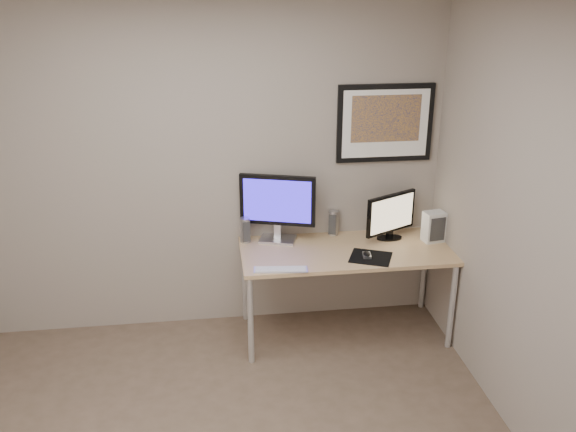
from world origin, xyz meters
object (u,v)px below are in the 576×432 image
Objects in this scene: desk at (346,257)px; speaker_right at (333,223)px; monitor_tv at (391,215)px; speaker_left at (245,230)px; monitor_large at (278,205)px; keyboard at (281,269)px; framed_art at (385,123)px; fan_unit at (434,227)px.

desk is 7.97× the size of speaker_right.
speaker_left is (-1.14, 0.09, -0.10)m from monitor_tv.
desk is at bearing 174.10° from monitor_tv.
speaker_right is (0.46, 0.06, -0.20)m from monitor_large.
desk is 4.21× the size of keyboard.
keyboard is at bearing -77.33° from monitor_large.
framed_art is at bearing 43.46° from desk.
speaker_right reaches higher than desk.
desk is 3.66× the size of monitor_tv.
monitor_large reaches higher than desk.
monitor_large is (-0.50, 0.24, 0.36)m from desk.
speaker_right is at bearing 133.34° from monitor_tv.
desk is 2.13× the size of framed_art.
framed_art reaches higher than keyboard.
framed_art is 1.04m from monitor_large.
monitor_large is at bearing 154.47° from desk.
desk is 0.34m from speaker_right.
keyboard is at bearing -145.00° from framed_art.
framed_art reaches higher than monitor_large.
fan_unit is (0.33, -0.08, -0.08)m from monitor_tv.
monitor_large is (-0.85, -0.09, -0.59)m from framed_art.
desk is 1.07m from framed_art.
fan_unit reaches higher than keyboard.
framed_art is 0.72m from monitor_tv.
keyboard is (-0.92, -0.44, -0.19)m from monitor_tv.
speaker_left is at bearing 163.13° from fan_unit.
desk is at bearing -28.42° from speaker_left.
keyboard is (0.21, -0.53, -0.09)m from speaker_left.
monitor_large is at bearing 91.40° from keyboard.
desk is at bearing 175.50° from fan_unit.
framed_art is 1.40m from keyboard.
keyboard is at bearing 178.28° from monitor_tv.
fan_unit is (1.25, 0.36, 0.11)m from keyboard.
monitor_large reaches higher than speaker_right.
fan_unit is at bearing 6.67° from speaker_right.
speaker_left is 1.47m from fan_unit.
monitor_large is at bearing -173.59° from framed_art.
keyboard is (-0.04, -0.53, -0.29)m from monitor_large.
monitor_tv is 1.14m from speaker_left.
monitor_large is at bearing -148.37° from speaker_right.
desk is 0.81m from speaker_left.
fan_unit is (1.21, -0.17, -0.18)m from monitor_large.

